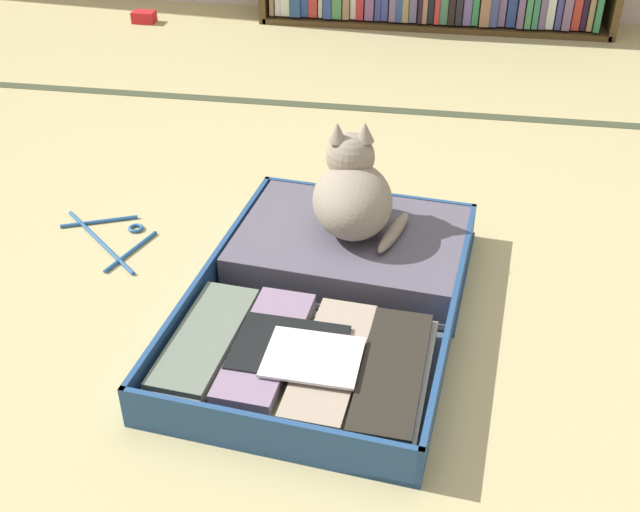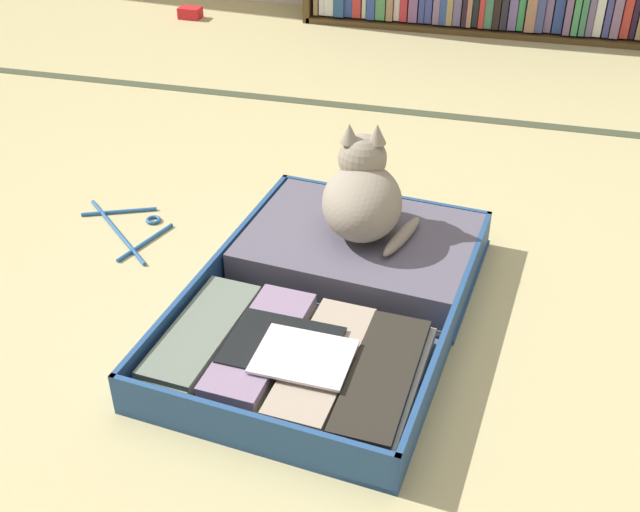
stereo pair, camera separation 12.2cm
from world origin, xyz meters
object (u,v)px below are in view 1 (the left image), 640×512
black_cat (352,193)px  clothes_hanger (112,237)px  small_red_pouch (144,17)px  open_suitcase (331,291)px

black_cat → clothes_hanger: bearing=-179.5°
clothes_hanger → small_red_pouch: 1.84m
small_red_pouch → black_cat: bearing=-56.2°
black_cat → clothes_hanger: (-0.63, -0.01, -0.18)m
small_red_pouch → clothes_hanger: bearing=-72.7°
open_suitcase → clothes_hanger: (-0.61, 0.19, -0.04)m
black_cat → small_red_pouch: black_cat is taller
open_suitcase → small_red_pouch: open_suitcase is taller
clothes_hanger → small_red_pouch: small_red_pouch is taller
open_suitcase → small_red_pouch: 2.26m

